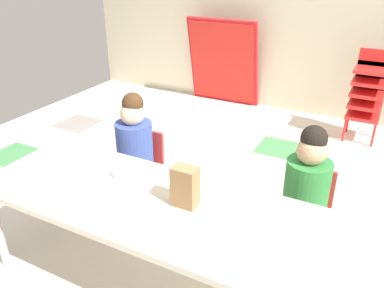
{
  "coord_description": "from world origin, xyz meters",
  "views": [
    {
      "loc": [
        0.86,
        -2.2,
        1.76
      ],
      "look_at": [
        -0.03,
        -0.5,
        0.83
      ],
      "focal_mm": 36.77,
      "sensor_mm": 36.0,
      "label": 1
    }
  ],
  "objects_px": {
    "folded_activity_table": "(223,62)",
    "paper_plate_near_edge": "(121,175)",
    "donut_powdered_on_plate": "(121,172)",
    "seated_child_middle_seat": "(307,185)",
    "seated_child_near_camera": "(135,143)",
    "craft_table": "(161,210)",
    "kid_chair_red_stack": "(368,91)",
    "paper_plate_center_table": "(135,191)",
    "paper_bag_brown": "(185,187)"
  },
  "relations": [
    {
      "from": "craft_table",
      "to": "seated_child_middle_seat",
      "type": "distance_m",
      "value": 0.87
    },
    {
      "from": "craft_table",
      "to": "donut_powdered_on_plate",
      "type": "xyz_separation_m",
      "value": [
        -0.36,
        0.13,
        0.07
      ]
    },
    {
      "from": "seated_child_middle_seat",
      "to": "folded_activity_table",
      "type": "xyz_separation_m",
      "value": [
        -1.61,
        2.46,
        -0.02
      ]
    },
    {
      "from": "folded_activity_table",
      "to": "donut_powdered_on_plate",
      "type": "bearing_deg",
      "value": -78.07
    },
    {
      "from": "kid_chair_red_stack",
      "to": "donut_powdered_on_plate",
      "type": "height_order",
      "value": "kid_chair_red_stack"
    },
    {
      "from": "craft_table",
      "to": "folded_activity_table",
      "type": "bearing_deg",
      "value": 107.72
    },
    {
      "from": "seated_child_near_camera",
      "to": "folded_activity_table",
      "type": "relative_size",
      "value": 0.84
    },
    {
      "from": "folded_activity_table",
      "to": "donut_powdered_on_plate",
      "type": "xyz_separation_m",
      "value": [
        0.62,
        -2.92,
        0.07
      ]
    },
    {
      "from": "kid_chair_red_stack",
      "to": "folded_activity_table",
      "type": "relative_size",
      "value": 0.85
    },
    {
      "from": "seated_child_near_camera",
      "to": "kid_chair_red_stack",
      "type": "distance_m",
      "value": 2.53
    },
    {
      "from": "seated_child_middle_seat",
      "to": "folded_activity_table",
      "type": "distance_m",
      "value": 2.94
    },
    {
      "from": "folded_activity_table",
      "to": "paper_plate_center_table",
      "type": "height_order",
      "value": "folded_activity_table"
    },
    {
      "from": "kid_chair_red_stack",
      "to": "folded_activity_table",
      "type": "distance_m",
      "value": 1.76
    },
    {
      "from": "seated_child_near_camera",
      "to": "donut_powdered_on_plate",
      "type": "distance_m",
      "value": 0.51
    },
    {
      "from": "seated_child_near_camera",
      "to": "paper_plate_center_table",
      "type": "relative_size",
      "value": 5.1
    },
    {
      "from": "seated_child_near_camera",
      "to": "seated_child_middle_seat",
      "type": "xyz_separation_m",
      "value": [
        1.21,
        0.0,
        0.0
      ]
    },
    {
      "from": "folded_activity_table",
      "to": "paper_plate_near_edge",
      "type": "xyz_separation_m",
      "value": [
        0.62,
        -2.92,
        0.05
      ]
    },
    {
      "from": "craft_table",
      "to": "kid_chair_red_stack",
      "type": "bearing_deg",
      "value": 74.6
    },
    {
      "from": "kid_chair_red_stack",
      "to": "paper_plate_near_edge",
      "type": "xyz_separation_m",
      "value": [
        -1.11,
        -2.61,
        0.07
      ]
    },
    {
      "from": "kid_chair_red_stack",
      "to": "paper_bag_brown",
      "type": "bearing_deg",
      "value": -103.23
    },
    {
      "from": "paper_plate_near_edge",
      "to": "kid_chair_red_stack",
      "type": "bearing_deg",
      "value": 66.87
    },
    {
      "from": "folded_activity_table",
      "to": "paper_plate_center_table",
      "type": "bearing_deg",
      "value": -75.32
    },
    {
      "from": "paper_plate_near_edge",
      "to": "paper_plate_center_table",
      "type": "height_order",
      "value": "same"
    },
    {
      "from": "seated_child_middle_seat",
      "to": "folded_activity_table",
      "type": "bearing_deg",
      "value": 123.18
    },
    {
      "from": "seated_child_near_camera",
      "to": "donut_powdered_on_plate",
      "type": "xyz_separation_m",
      "value": [
        0.22,
        -0.46,
        0.05
      ]
    },
    {
      "from": "seated_child_near_camera",
      "to": "seated_child_middle_seat",
      "type": "relative_size",
      "value": 1.0
    },
    {
      "from": "folded_activity_table",
      "to": "kid_chair_red_stack",
      "type": "bearing_deg",
      "value": -10.14
    },
    {
      "from": "paper_plate_near_edge",
      "to": "paper_plate_center_table",
      "type": "bearing_deg",
      "value": -31.37
    },
    {
      "from": "paper_plate_center_table",
      "to": "seated_child_near_camera",
      "type": "bearing_deg",
      "value": 125.15
    },
    {
      "from": "paper_bag_brown",
      "to": "paper_plate_near_edge",
      "type": "relative_size",
      "value": 1.22
    },
    {
      "from": "folded_activity_table",
      "to": "paper_bag_brown",
      "type": "distance_m",
      "value": 3.2
    },
    {
      "from": "seated_child_middle_seat",
      "to": "paper_plate_near_edge",
      "type": "bearing_deg",
      "value": -155.23
    },
    {
      "from": "kid_chair_red_stack",
      "to": "seated_child_middle_seat",
      "type": "bearing_deg",
      "value": -93.25
    },
    {
      "from": "donut_powdered_on_plate",
      "to": "paper_plate_near_edge",
      "type": "bearing_deg",
      "value": 0.0
    },
    {
      "from": "seated_child_near_camera",
      "to": "folded_activity_table",
      "type": "bearing_deg",
      "value": 99.11
    },
    {
      "from": "seated_child_middle_seat",
      "to": "paper_plate_center_table",
      "type": "bearing_deg",
      "value": -145.33
    },
    {
      "from": "folded_activity_table",
      "to": "seated_child_middle_seat",
      "type": "bearing_deg",
      "value": -56.82
    },
    {
      "from": "paper_plate_center_table",
      "to": "donut_powdered_on_plate",
      "type": "xyz_separation_m",
      "value": [
        -0.18,
        0.11,
        0.02
      ]
    },
    {
      "from": "craft_table",
      "to": "paper_bag_brown",
      "type": "distance_m",
      "value": 0.2
    },
    {
      "from": "seated_child_middle_seat",
      "to": "seated_child_near_camera",
      "type": "bearing_deg",
      "value": -180.0
    },
    {
      "from": "kid_chair_red_stack",
      "to": "craft_table",
      "type": "bearing_deg",
      "value": -105.4
    },
    {
      "from": "donut_powdered_on_plate",
      "to": "seated_child_middle_seat",
      "type": "bearing_deg",
      "value": 24.77
    },
    {
      "from": "paper_plate_near_edge",
      "to": "paper_plate_center_table",
      "type": "relative_size",
      "value": 1.0
    },
    {
      "from": "paper_plate_near_edge",
      "to": "donut_powdered_on_plate",
      "type": "distance_m",
      "value": 0.02
    },
    {
      "from": "folded_activity_table",
      "to": "paper_bag_brown",
      "type": "bearing_deg",
      "value": -69.95
    },
    {
      "from": "craft_table",
      "to": "folded_activity_table",
      "type": "relative_size",
      "value": 1.94
    },
    {
      "from": "seated_child_middle_seat",
      "to": "kid_chair_red_stack",
      "type": "xyz_separation_m",
      "value": [
        0.12,
        2.15,
        -0.04
      ]
    },
    {
      "from": "seated_child_near_camera",
      "to": "paper_plate_center_table",
      "type": "bearing_deg",
      "value": -54.85
    },
    {
      "from": "craft_table",
      "to": "paper_bag_brown",
      "type": "bearing_deg",
      "value": 21.42
    },
    {
      "from": "craft_table",
      "to": "donut_powdered_on_plate",
      "type": "bearing_deg",
      "value": 159.38
    }
  ]
}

